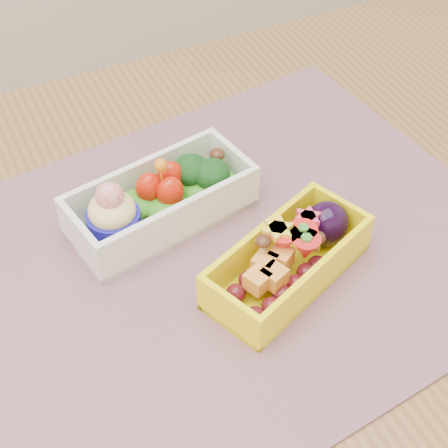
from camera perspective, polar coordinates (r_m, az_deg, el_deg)
name	(u,v)px	position (r m, az deg, el deg)	size (l,w,h in m)	color
table	(186,343)	(0.78, -3.06, -9.55)	(1.20, 0.80, 0.75)	brown
placemat	(219,256)	(0.72, -0.37, -2.58)	(0.59, 0.45, 0.00)	gray
bento_white	(160,201)	(0.74, -5.19, 1.89)	(0.21, 0.12, 0.08)	white
bento_yellow	(291,258)	(0.69, 5.40, -2.76)	(0.19, 0.14, 0.06)	#FFE70D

